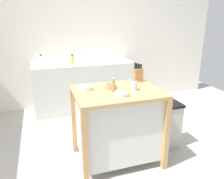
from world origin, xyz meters
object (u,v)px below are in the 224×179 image
object	(u,v)px
bowl_ceramic_wide	(85,88)
pepper_grinder	(113,85)
knife_block	(138,75)
bowl_ceramic_small	(110,86)
bottle_spray_cleaner	(41,60)
kitchen_island	(117,122)
drinking_cup	(134,86)
sink_faucet	(82,56)
bottle_dish_soap	(72,60)
trash_bin	(166,125)
bowl_stoneware_deep	(122,94)

from	to	relation	value
bowl_ceramic_wide	pepper_grinder	distance (m)	0.33
knife_block	bowl_ceramic_wide	bearing A→B (deg)	-169.67
bowl_ceramic_small	bottle_spray_cleaner	xyz separation A→B (m)	(-0.73, 1.64, 0.05)
kitchen_island	drinking_cup	distance (m)	0.49
sink_faucet	bottle_dish_soap	distance (m)	0.28
knife_block	trash_bin	bearing A→B (deg)	-27.62
bowl_stoneware_deep	trash_bin	size ratio (longest dim) A/B	0.23
bowl_ceramic_small	drinking_cup	bearing A→B (deg)	-31.92
bowl_ceramic_small	bowl_ceramic_wide	xyz separation A→B (m)	(-0.29, 0.04, -0.00)
kitchen_island	knife_block	bearing A→B (deg)	36.07
knife_block	bottle_spray_cleaner	world-z (taller)	knife_block
bowl_ceramic_wide	bottle_spray_cleaner	bearing A→B (deg)	105.40
knife_block	sink_faucet	world-z (taller)	knife_block
knife_block	drinking_cup	distance (m)	0.38
trash_bin	kitchen_island	bearing A→B (deg)	-173.42
drinking_cup	sink_faucet	bearing A→B (deg)	96.73
bowl_stoneware_deep	bottle_spray_cleaner	xyz separation A→B (m)	(-0.77, 1.92, 0.06)
bowl_ceramic_wide	bottle_spray_cleaner	world-z (taller)	bottle_spray_cleaner
trash_bin	sink_faucet	size ratio (longest dim) A/B	2.86
bowl_ceramic_wide	drinking_cup	bearing A→B (deg)	-19.82
kitchen_island	knife_block	world-z (taller)	knife_block
drinking_cup	trash_bin	distance (m)	0.86
knife_block	bottle_dish_soap	xyz separation A→B (m)	(-0.63, 1.44, -0.02)
knife_block	pepper_grinder	world-z (taller)	knife_block
bowl_stoneware_deep	trash_bin	bearing A→B (deg)	19.32
bowl_ceramic_small	sink_faucet	distance (m)	1.79
bowl_ceramic_wide	sink_faucet	xyz separation A→B (m)	(0.30, 1.75, 0.08)
kitchen_island	bowl_ceramic_wide	xyz separation A→B (m)	(-0.34, 0.14, 0.43)
knife_block	sink_faucet	size ratio (longest dim) A/B	1.15
bowl_ceramic_small	bottle_spray_cleaner	distance (m)	1.80
kitchen_island	trash_bin	bearing A→B (deg)	6.58
kitchen_island	knife_block	xyz separation A→B (m)	(0.38, 0.27, 0.50)
knife_block	bowl_ceramic_wide	distance (m)	0.73
knife_block	sink_faucet	distance (m)	1.67
knife_block	trash_bin	distance (m)	0.80
sink_faucet	trash_bin	bearing A→B (deg)	-66.64
bottle_dish_soap	drinking_cup	bearing A→B (deg)	-76.08
knife_block	trash_bin	size ratio (longest dim) A/B	0.40
drinking_cup	sink_faucet	distance (m)	1.95
knife_block	bowl_stoneware_deep	xyz separation A→B (m)	(-0.39, -0.45, -0.07)
knife_block	drinking_cup	size ratio (longest dim) A/B	2.53
bowl_stoneware_deep	drinking_cup	distance (m)	0.24
bowl_stoneware_deep	bowl_ceramic_small	distance (m)	0.28
trash_bin	bottle_dish_soap	size ratio (longest dim) A/B	3.64
bowl_ceramic_small	drinking_cup	world-z (taller)	drinking_cup
kitchen_island	trash_bin	size ratio (longest dim) A/B	1.57
drinking_cup	sink_faucet	xyz separation A→B (m)	(-0.23, 1.94, 0.05)
knife_block	bottle_spray_cleaner	distance (m)	1.87
bottle_dish_soap	bowl_ceramic_small	bearing A→B (deg)	-83.09
trash_bin	bottle_spray_cleaner	size ratio (longest dim) A/B	3.24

